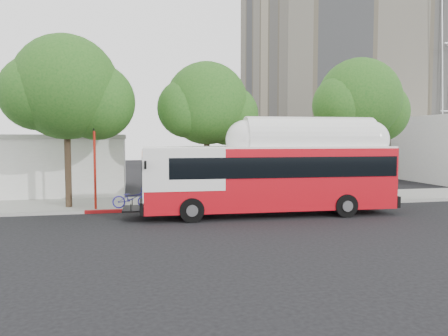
% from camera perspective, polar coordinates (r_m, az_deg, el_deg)
% --- Properties ---
extents(ground, '(120.00, 120.00, 0.00)m').
position_cam_1_polar(ground, '(21.36, 3.21, -6.94)').
color(ground, black).
rests_on(ground, ground).
extents(sidewalk, '(60.00, 5.00, 0.15)m').
position_cam_1_polar(sidewalk, '(27.58, -0.37, -4.29)').
color(sidewalk, gray).
rests_on(sidewalk, ground).
extents(curb_strip, '(60.00, 0.30, 0.15)m').
position_cam_1_polar(curb_strip, '(25.07, 0.85, -5.13)').
color(curb_strip, gray).
rests_on(curb_strip, ground).
extents(red_curb_segment, '(10.00, 0.32, 0.16)m').
position_cam_1_polar(red_curb_segment, '(24.58, -6.01, -5.32)').
color(red_curb_segment, maroon).
rests_on(red_curb_segment, ground).
extents(street_tree_left, '(6.67, 5.80, 9.74)m').
position_cam_1_polar(street_tree_left, '(26.07, -18.86, 9.40)').
color(street_tree_left, '#2D2116').
rests_on(street_tree_left, ground).
extents(street_tree_mid, '(5.75, 5.00, 8.62)m').
position_cam_1_polar(street_tree_mid, '(26.81, -1.44, 7.96)').
color(street_tree_mid, '#2D2116').
rests_on(street_tree_mid, ground).
extents(street_tree_right, '(6.21, 5.40, 9.18)m').
position_cam_1_polar(street_tree_right, '(30.17, 17.91, 8.00)').
color(street_tree_right, '#2D2116').
rests_on(street_tree_right, ground).
extents(apartment_tower, '(18.00, 18.00, 37.00)m').
position_cam_1_polar(apartment_tower, '(55.36, 14.19, 18.06)').
color(apartment_tower, gray).
rests_on(apartment_tower, ground).
extents(low_commercial_bldg, '(16.20, 10.20, 4.25)m').
position_cam_1_polar(low_commercial_bldg, '(35.30, -25.94, 0.51)').
color(low_commercial_bldg, silver).
rests_on(low_commercial_bldg, ground).
extents(transit_bus, '(14.04, 3.36, 4.12)m').
position_cam_1_polar(transit_bus, '(22.89, 6.20, -1.35)').
color(transit_bus, red).
rests_on(transit_bus, ground).
extents(signal_pole, '(0.13, 0.44, 4.70)m').
position_cam_1_polar(signal_pole, '(24.74, -16.51, 0.03)').
color(signal_pole, '#A51D11').
rests_on(signal_pole, ground).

